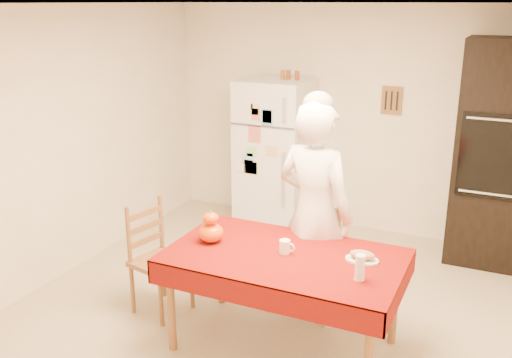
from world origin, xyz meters
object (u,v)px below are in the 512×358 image
Objects in this scene: refrigerator at (275,155)px; pumpkin_lower at (211,233)px; chair_left at (155,253)px; dining_table at (285,263)px; oven_cabinet at (494,154)px; wine_glass at (360,267)px; coffee_mug at (285,247)px; chair_far at (313,248)px; bread_plate at (362,260)px; seated_woman at (314,214)px.

refrigerator is 2.29m from pumpkin_lower.
dining_table is at bearing -81.28° from chair_left.
oven_cabinet is 2.54m from wine_glass.
dining_table is (1.03, -2.23, -0.16)m from refrigerator.
dining_table is 17.00× the size of coffee_mug.
chair_far is 0.87m from bread_plate.
refrigerator is 2.19m from chair_left.
chair_far is (-1.28, -1.55, -0.59)m from oven_cabinet.
seated_woman is at bearing 142.38° from bread_plate.
chair_left is 3.96× the size of bread_plate.
refrigerator is 1.00× the size of dining_table.
coffee_mug is 0.59m from pumpkin_lower.
chair_far is at bearing -48.26° from chair_left.
wine_glass is at bearing -6.47° from pumpkin_lower.
bread_plate is (0.57, -0.60, 0.26)m from chair_far.
oven_cabinet reaches higher than refrigerator.
chair_far reaches higher than bread_plate.
refrigerator is at bearing 126.61° from bread_plate.
refrigerator reaches higher than dining_table.
refrigerator is 0.93× the size of seated_woman.
bread_plate is (0.55, 0.10, -0.04)m from coffee_mug.
chair_far is (-0.03, 0.73, -0.18)m from dining_table.
dining_table is 1.20m from chair_left.
dining_table is (-1.25, -2.28, -0.41)m from oven_cabinet.
oven_cabinet reaches higher than chair_left.
oven_cabinet reaches higher than pumpkin_lower.
coffee_mug reaches higher than dining_table.
chair_far is 1.00× the size of chair_left.
refrigerator is 17.00× the size of coffee_mug.
bread_plate is at bearing 155.39° from seated_woman.
pumpkin_lower is 1.09× the size of wine_glass.
wine_glass is at bearing 142.73° from seated_woman.
bread_plate is (1.57, -2.11, -0.08)m from refrigerator.
wine_glass reaches higher than pumpkin_lower.
refrigerator is 2.46m from dining_table.
seated_woman is 0.49m from coffee_mug.
coffee_mug is at bearing 96.19° from seated_woman.
pumpkin_lower is at bearing 173.53° from wine_glass.
chair_left is at bearing -137.84° from oven_cabinet.
wine_glass is at bearing -16.52° from coffee_mug.
pumpkin_lower is 1.20m from wine_glass.
chair_left is (-1.16, -0.65, 0.00)m from chair_far.
chair_far is at bearing 125.36° from wine_glass.
refrigerator is at bearing 114.77° from dining_table.
refrigerator is 1.79× the size of chair_far.
refrigerator is 2.29m from oven_cabinet.
seated_woman is 10.35× the size of wine_glass.
chair_left is at bearing 172.68° from wine_glass.
dining_table is at bearing 1.94° from pumpkin_lower.
chair_left is (-1.19, 0.07, -0.18)m from dining_table.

